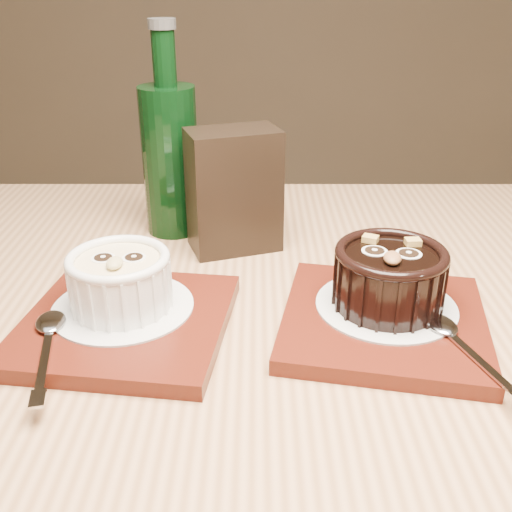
% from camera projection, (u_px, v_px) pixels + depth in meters
% --- Properties ---
extents(table, '(1.23, 0.85, 0.75)m').
position_uv_depth(table, '(264.00, 404.00, 0.59)').
color(table, '#986942').
rests_on(table, ground).
extents(tray_left, '(0.19, 0.19, 0.01)m').
position_uv_depth(tray_left, '(126.00, 323.00, 0.54)').
color(tray_left, '#52180D').
rests_on(tray_left, table).
extents(doily_left, '(0.13, 0.13, 0.00)m').
position_uv_depth(doily_left, '(123.00, 307.00, 0.55)').
color(doily_left, silver).
rests_on(doily_left, tray_left).
extents(ramekin_white, '(0.09, 0.09, 0.06)m').
position_uv_depth(ramekin_white, '(120.00, 278.00, 0.54)').
color(ramekin_white, white).
rests_on(ramekin_white, doily_left).
extents(spoon_left, '(0.06, 0.14, 0.01)m').
position_uv_depth(spoon_left, '(47.00, 344.00, 0.49)').
color(spoon_left, '#B9BDC3').
rests_on(spoon_left, tray_left).
extents(tray_right, '(0.21, 0.21, 0.01)m').
position_uv_depth(tray_right, '(383.00, 322.00, 0.55)').
color(tray_right, '#52180D').
rests_on(tray_right, table).
extents(doily_right, '(0.13, 0.13, 0.00)m').
position_uv_depth(doily_right, '(386.00, 306.00, 0.55)').
color(doily_right, silver).
rests_on(doily_right, tray_right).
extents(ramekin_dark, '(0.10, 0.10, 0.06)m').
position_uv_depth(ramekin_dark, '(389.00, 275.00, 0.54)').
color(ramekin_dark, black).
rests_on(ramekin_dark, doily_right).
extents(spoon_right, '(0.07, 0.13, 0.01)m').
position_uv_depth(spoon_right, '(465.00, 346.00, 0.49)').
color(spoon_right, '#B9BDC3').
rests_on(spoon_right, tray_right).
extents(condiment_stand, '(0.11, 0.09, 0.14)m').
position_uv_depth(condiment_stand, '(234.00, 191.00, 0.68)').
color(condiment_stand, black).
rests_on(condiment_stand, table).
extents(green_bottle, '(0.07, 0.07, 0.25)m').
position_uv_depth(green_bottle, '(170.00, 155.00, 0.71)').
color(green_bottle, black).
rests_on(green_bottle, table).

